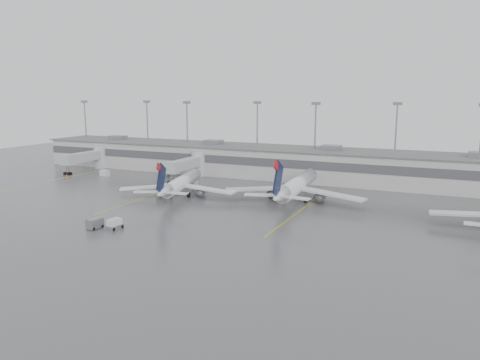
% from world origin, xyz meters
% --- Properties ---
extents(ground, '(260.00, 260.00, 0.00)m').
position_xyz_m(ground, '(0.00, 0.00, 0.00)').
color(ground, '#515154').
rests_on(ground, ground).
extents(terminal, '(152.00, 17.00, 9.45)m').
position_xyz_m(terminal, '(-0.01, 57.98, 4.17)').
color(terminal, '#A5A5A0').
rests_on(terminal, ground).
extents(light_masts, '(142.40, 8.00, 20.60)m').
position_xyz_m(light_masts, '(0.00, 63.75, 12.03)').
color(light_masts, gray).
rests_on(light_masts, ground).
extents(jet_bridge_left, '(4.00, 17.20, 7.00)m').
position_xyz_m(jet_bridge_left, '(-55.50, 45.72, 3.87)').
color(jet_bridge_left, '#A6A8AB').
rests_on(jet_bridge_left, ground).
extents(jet_bridge_right, '(4.00, 17.20, 7.00)m').
position_xyz_m(jet_bridge_right, '(-20.50, 45.72, 3.87)').
color(jet_bridge_right, '#A6A8AB').
rests_on(jet_bridge_right, ground).
extents(stand_markings, '(105.25, 40.00, 0.01)m').
position_xyz_m(stand_markings, '(-0.00, 24.00, 0.01)').
color(stand_markings, '#D5BA0C').
rests_on(stand_markings, ground).
extents(jet_mid_left, '(25.92, 29.42, 9.69)m').
position_xyz_m(jet_mid_left, '(-10.86, 24.59, 3.01)').
color(jet_mid_left, silver).
rests_on(jet_mid_left, ground).
extents(jet_mid_right, '(30.32, 34.07, 11.02)m').
position_xyz_m(jet_mid_right, '(14.14, 30.79, 3.42)').
color(jet_mid_right, silver).
rests_on(jet_mid_right, ground).
extents(baggage_tug, '(2.05, 2.92, 1.78)m').
position_xyz_m(baggage_tug, '(-7.47, -2.22, 0.69)').
color(baggage_tug, silver).
rests_on(baggage_tug, ground).
extents(baggage_cart, '(1.83, 2.88, 1.76)m').
position_xyz_m(baggage_cart, '(-10.67, -3.42, 0.92)').
color(baggage_cart, slate).
rests_on(baggage_cart, ground).
extents(gse_uld_a, '(2.42, 1.63, 1.69)m').
position_xyz_m(gse_uld_a, '(-44.61, 38.92, 0.85)').
color(gse_uld_a, silver).
rests_on(gse_uld_a, ground).
extents(gse_uld_b, '(2.53, 1.90, 1.64)m').
position_xyz_m(gse_uld_b, '(-14.09, 35.67, 0.82)').
color(gse_uld_b, silver).
rests_on(gse_uld_b, ground).
extents(gse_uld_c, '(3.00, 2.35, 1.88)m').
position_xyz_m(gse_uld_c, '(16.41, 35.89, 0.94)').
color(gse_uld_c, silver).
rests_on(gse_uld_c, ground).
extents(gse_loader, '(2.03, 3.22, 2.00)m').
position_xyz_m(gse_loader, '(-28.53, 46.26, 1.00)').
color(gse_loader, slate).
rests_on(gse_loader, ground).
extents(cone_a, '(0.45, 0.45, 0.72)m').
position_xyz_m(cone_a, '(-53.64, 33.72, 0.36)').
color(cone_a, '#F45B05').
rests_on(cone_a, ground).
extents(cone_b, '(0.47, 0.47, 0.74)m').
position_xyz_m(cone_b, '(-20.95, 31.93, 0.37)').
color(cone_b, '#F45B05').
rests_on(cone_b, ground).
extents(cone_c, '(0.46, 0.46, 0.74)m').
position_xyz_m(cone_c, '(18.61, 39.27, 0.37)').
color(cone_c, '#F45B05').
rests_on(cone_c, ground).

